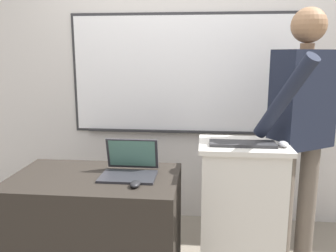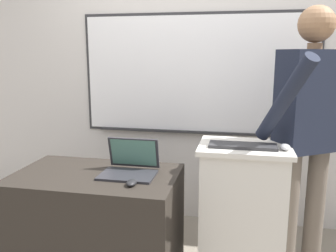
{
  "view_description": "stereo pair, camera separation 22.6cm",
  "coord_description": "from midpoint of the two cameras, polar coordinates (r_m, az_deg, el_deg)",
  "views": [
    {
      "loc": [
        0.12,
        -1.78,
        1.5
      ],
      "look_at": [
        -0.1,
        0.42,
        1.05
      ],
      "focal_mm": 38.0,
      "sensor_mm": 36.0,
      "label": 1
    },
    {
      "loc": [
        0.35,
        -1.75,
        1.5
      ],
      "look_at": [
        -0.1,
        0.42,
        1.05
      ],
      "focal_mm": 38.0,
      "sensor_mm": 36.0,
      "label": 2
    }
  ],
  "objects": [
    {
      "name": "back_wall",
      "position": [
        3.17,
        1.51,
        8.34
      ],
      "size": [
        6.4,
        0.17,
        2.65
      ],
      "color": "silver",
      "rests_on": "ground_plane"
    },
    {
      "name": "lectern_podium",
      "position": [
        2.47,
        8.96,
        -13.27
      ],
      "size": [
        0.57,
        0.44,
        0.93
      ],
      "color": "beige",
      "rests_on": "ground_plane"
    },
    {
      "name": "side_desk",
      "position": [
        2.51,
        -14.01,
        -15.75
      ],
      "size": [
        1.07,
        0.66,
        0.73
      ],
      "color": "#28231E",
      "rests_on": "ground_plane"
    },
    {
      "name": "person_presenter",
      "position": [
        2.52,
        18.33,
        0.66
      ],
      "size": [
        0.59,
        0.74,
        1.79
      ],
      "rotation": [
        0.0,
        0.0,
        0.57
      ],
      "color": "brown",
      "rests_on": "ground_plane"
    },
    {
      "name": "laptop",
      "position": [
        2.33,
        -8.89,
        -6.35
      ],
      "size": [
        0.35,
        0.29,
        0.22
      ],
      "color": "#28282D",
      "rests_on": "side_desk"
    },
    {
      "name": "wireless_keyboard",
      "position": [
        2.26,
        9.06,
        -2.86
      ],
      "size": [
        0.41,
        0.14,
        0.02
      ],
      "color": "#2D2D30",
      "rests_on": "lectern_podium"
    },
    {
      "name": "computer_mouse_by_laptop",
      "position": [
        2.13,
        -8.35,
        -9.24
      ],
      "size": [
        0.06,
        0.1,
        0.03
      ],
      "color": "black",
      "rests_on": "side_desk"
    },
    {
      "name": "computer_mouse_by_keyboard",
      "position": [
        2.27,
        15.38,
        -2.85
      ],
      "size": [
        0.06,
        0.1,
        0.03
      ],
      "color": "#BCBCC1",
      "rests_on": "lectern_podium"
    }
  ]
}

